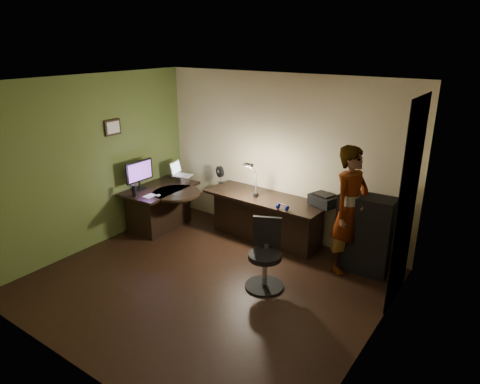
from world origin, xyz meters
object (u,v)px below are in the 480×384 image
Objects in this scene: office_chair at (265,256)px; cabinet at (364,234)px; desk_right at (264,219)px; monitor at (139,179)px; person at (350,210)px; desk_left at (161,208)px.

cabinet is at bearing 28.70° from office_chair.
desk_right is 3.67× the size of monitor.
cabinet is 1.20× the size of office_chair.
office_chair is at bearing 160.82° from person.
office_chair is (-0.90, -1.22, -0.10)m from cabinet.
monitor is at bearing -170.16° from cabinet.
desk_right is 2.24m from monitor.
monitor is 0.59× the size of office_chair.
cabinet is 3.79m from monitor.
desk_right reaches higher than desk_left.
office_chair reaches higher than desk_left.
desk_right is 1.69m from cabinet.
cabinet is at bearing -45.19° from person.
office_chair is (2.77, -0.38, -0.46)m from monitor.
person is (0.71, 1.10, 0.45)m from office_chair.
person is at bearing -151.75° from cabinet.
person reaches higher than monitor.
cabinet is 1.52m from office_chair.
person is (1.48, -0.13, 0.54)m from desk_right.
desk_right is at bearing 97.36° from office_chair.
monitor reaches higher than office_chair.
monitor is (-0.23, -0.24, 0.55)m from desk_left.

